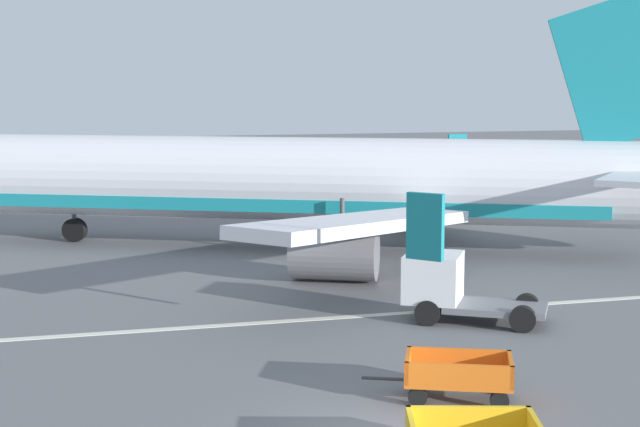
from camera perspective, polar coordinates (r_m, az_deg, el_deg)
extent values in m
cube|color=#477A38|center=(79.02, -10.50, 2.43)|extent=(220.00, 28.00, 0.06)
cube|color=silver|center=(30.09, -2.56, -6.47)|extent=(120.00, 0.36, 0.01)
cylinder|color=silver|center=(42.51, -1.55, 2.09)|extent=(28.75, 16.03, 3.70)
cube|color=teal|center=(42.62, -1.55, 0.73)|extent=(25.96, 14.59, 0.56)
cube|color=silver|center=(33.74, 2.52, -0.60)|extent=(11.28, 10.77, 1.35)
cube|color=teal|center=(26.96, 6.30, -0.78)|extent=(0.90, 0.94, 1.90)
cylinder|color=gray|center=(35.66, 0.87, -2.32)|extent=(3.79, 3.26, 2.10)
cube|color=silver|center=(50.23, 4.96, 2.21)|extent=(3.27, 13.12, 1.35)
cube|color=teal|center=(56.47, 8.21, 3.77)|extent=(1.11, 0.26, 1.90)
cylinder|color=gray|center=(48.96, 3.35, 0.49)|extent=(3.79, 3.26, 2.10)
cube|color=teal|center=(41.80, 17.50, 8.15)|extent=(5.57, 2.85, 6.88)
cube|color=silver|center=(38.84, 18.15, 2.03)|extent=(4.86, 5.03, 0.24)
cube|color=silver|center=(45.16, 17.00, 2.86)|extent=(2.42, 5.38, 0.24)
cylinder|color=#4C4C51|center=(45.92, -14.50, 0.30)|extent=(0.20, 0.20, 2.04)
cylinder|color=black|center=(46.07, -14.45, -0.96)|extent=(1.19, 0.87, 1.10)
cylinder|color=#4C4C51|center=(40.12, 1.33, -0.53)|extent=(0.20, 0.20, 2.04)
cylinder|color=black|center=(40.29, 1.33, -1.97)|extent=(1.19, 0.87, 1.10)
cylinder|color=#4C4C51|center=(44.44, 2.18, 0.30)|extent=(0.20, 0.20, 2.04)
cylinder|color=black|center=(44.59, 2.17, -1.00)|extent=(1.19, 0.87, 1.10)
cube|color=gold|center=(19.70, 8.84, -12.07)|extent=(2.43, 0.77, 0.55)
cube|color=orange|center=(23.11, 8.28, -9.84)|extent=(2.85, 2.27, 0.08)
cube|color=orange|center=(22.39, 8.30, -9.58)|extent=(2.34, 1.07, 0.55)
cube|color=orange|center=(23.63, 8.29, -8.63)|extent=(2.34, 1.07, 0.55)
cube|color=orange|center=(23.03, 5.27, -9.02)|extent=(0.64, 1.33, 0.55)
cube|color=orange|center=(23.05, 11.31, -9.13)|extent=(0.64, 1.33, 0.55)
cylinder|color=#2D2D33|center=(23.17, 3.75, -9.82)|extent=(0.95, 0.47, 0.08)
cylinder|color=black|center=(22.67, 5.85, -10.84)|extent=(0.47, 0.32, 0.44)
cylinder|color=black|center=(23.73, 5.96, -9.97)|extent=(0.47, 0.32, 0.44)
cylinder|color=black|center=(22.68, 10.68, -10.93)|extent=(0.47, 0.32, 0.44)
cylinder|color=black|center=(23.75, 10.56, -10.06)|extent=(0.47, 0.32, 0.44)
cube|color=slate|center=(30.29, 10.46, -5.54)|extent=(3.64, 3.23, 0.20)
cube|color=white|center=(30.35, 6.78, -3.79)|extent=(2.44, 2.51, 1.50)
cube|color=#19232D|center=(30.45, 5.30, -3.44)|extent=(0.91, 1.42, 0.67)
cylinder|color=black|center=(29.74, 6.46, -5.91)|extent=(0.84, 0.67, 0.80)
cylinder|color=black|center=(31.38, 6.99, -5.18)|extent=(0.84, 0.67, 0.80)
cylinder|color=black|center=(29.41, 12.03, -6.20)|extent=(0.84, 0.67, 0.80)
cylinder|color=black|center=(31.07, 12.26, -5.44)|extent=(0.84, 0.67, 0.80)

